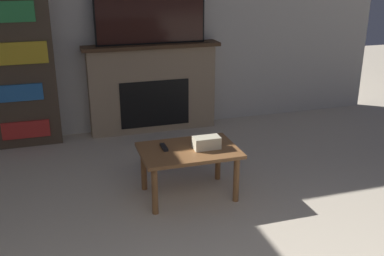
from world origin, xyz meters
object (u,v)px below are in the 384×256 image
fireplace (153,88)px  coffee_table (189,156)px  tv (151,9)px  bookshelf (19,70)px

fireplace → coffee_table: fireplace is taller
tv → bookshelf: bearing=-179.9°
fireplace → bookshelf: bookshelf is taller
fireplace → tv: 0.89m
tv → bookshelf: 1.55m
coffee_table → bookshelf: bookshelf is taller
coffee_table → tv: bearing=87.5°
bookshelf → fireplace: bearing=0.9°
fireplace → coffee_table: 1.71m
fireplace → tv: tv is taller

